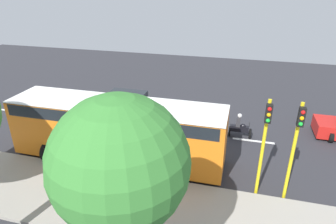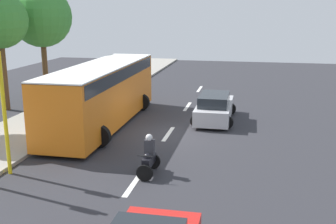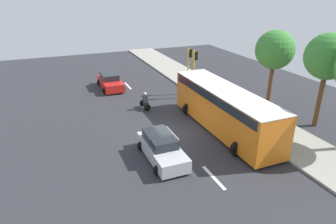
{
  "view_description": "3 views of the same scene",
  "coord_description": "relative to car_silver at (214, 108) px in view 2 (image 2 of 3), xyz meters",
  "views": [
    {
      "loc": [
        15.79,
        4.95,
        8.67
      ],
      "look_at": [
        0.17,
        0.82,
        1.36
      ],
      "focal_mm": 31.14,
      "sensor_mm": 36.0,
      "label": 1
    },
    {
      "loc": [
        -3.86,
        19.04,
        5.92
      ],
      "look_at": [
        0.11,
        -0.46,
        0.99
      ],
      "focal_mm": 44.46,
      "sensor_mm": 36.0,
      "label": 2
    },
    {
      "loc": [
        -7.73,
        -18.11,
        9.92
      ],
      "look_at": [
        0.14,
        1.07,
        1.2
      ],
      "focal_mm": 32.39,
      "sensor_mm": 36.0,
      "label": 3
    }
  ],
  "objects": [
    {
      "name": "lane_stripe_mid",
      "position": [
        1.95,
        2.98,
        -0.71
      ],
      "size": [
        0.2,
        2.4,
        0.01
      ],
      "primitive_type": "cube",
      "color": "white",
      "rests_on": "ground"
    },
    {
      "name": "ground_plane",
      "position": [
        1.95,
        2.98,
        -0.76
      ],
      "size": [
        40.0,
        60.0,
        0.1
      ],
      "primitive_type": "cube",
      "color": "#2D2D33"
    },
    {
      "name": "city_bus",
      "position": [
        5.63,
        2.02,
        1.13
      ],
      "size": [
        3.2,
        11.0,
        3.16
      ],
      "color": "orange",
      "rests_on": "ground"
    },
    {
      "name": "street_tree_north",
      "position": [
        11.8,
        -3.68,
        4.7
      ],
      "size": [
        3.97,
        3.97,
        7.42
      ],
      "color": "brown",
      "rests_on": "ground"
    },
    {
      "name": "traffic_light_corner",
      "position": [
        6.8,
        9.07,
        2.22
      ],
      "size": [
        0.49,
        0.24,
        4.5
      ],
      "color": "yellow",
      "rests_on": "ground"
    },
    {
      "name": "motorcycle",
      "position": [
        1.63,
        8.12,
        -0.07
      ],
      "size": [
        0.6,
        1.3,
        1.53
      ],
      "color": "black",
      "rests_on": "ground"
    },
    {
      "name": "lane_stripe_far_north",
      "position": [
        1.95,
        -9.02,
        -0.71
      ],
      "size": [
        0.2,
        2.4,
        0.01
      ],
      "primitive_type": "cube",
      "color": "white",
      "rests_on": "ground"
    },
    {
      "name": "lane_stripe_south",
      "position": [
        1.95,
        8.98,
        -0.71
      ],
      "size": [
        0.2,
        2.4,
        0.01
      ],
      "primitive_type": "cube",
      "color": "white",
      "rests_on": "ground"
    },
    {
      "name": "sidewalk",
      "position": [
        8.95,
        2.98,
        -0.64
      ],
      "size": [
        4.0,
        60.0,
        0.15
      ],
      "primitive_type": "cube",
      "color": "#9E998E",
      "rests_on": "ground"
    },
    {
      "name": "pedestrian_by_tree",
      "position": [
        8.8,
        0.94,
        0.35
      ],
      "size": [
        0.4,
        0.24,
        1.69
      ],
      "color": "#3F3F3F",
      "rests_on": "sidewalk"
    },
    {
      "name": "lane_stripe_north",
      "position": [
        1.95,
        -3.02,
        -0.71
      ],
      "size": [
        0.2,
        2.4,
        0.01
      ],
      "primitive_type": "cube",
      "color": "white",
      "rests_on": "ground"
    },
    {
      "name": "car_silver",
      "position": [
        0.0,
        0.0,
        0.0
      ],
      "size": [
        2.21,
        4.59,
        1.52
      ],
      "color": "#B7B7BC",
      "rests_on": "ground"
    }
  ]
}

